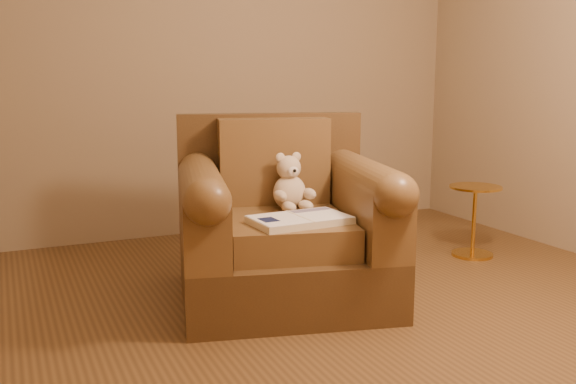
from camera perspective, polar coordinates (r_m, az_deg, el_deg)
name	(u,v)px	position (r m, az deg, el deg)	size (l,w,h in m)	color
floor	(350,310)	(3.49, 5.52, -10.39)	(4.00, 4.00, 0.00)	brown
armchair	(282,228)	(3.58, -0.51, -3.26)	(1.33, 1.29, 1.01)	#4B3219
teddy_bear	(291,187)	(3.64, 0.23, 0.40)	(0.24, 0.27, 0.33)	#D0B692
guidebook	(300,220)	(3.30, 1.06, -2.49)	(0.51, 0.33, 0.04)	beige
side_table	(474,219)	(4.58, 16.20, -2.28)	(0.35, 0.35, 0.49)	gold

